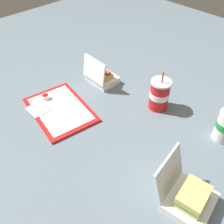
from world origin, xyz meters
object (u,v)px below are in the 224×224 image
food_tray (60,110)px  clamshell_hotdog_front (101,76)px  ketchup_cup (45,97)px  clamshell_sandwich_left (189,197)px  soda_cup_right (159,94)px  plastic_fork (66,94)px

food_tray → clamshell_hotdog_front: clamshell_hotdog_front is taller
ketchup_cup → clamshell_hotdog_front: size_ratio=0.23×
clamshell_sandwich_left → soda_cup_right: bearing=139.4°
food_tray → plastic_fork: (-0.07, 0.09, 0.01)m
food_tray → plastic_fork: 0.12m
food_tray → plastic_fork: bearing=127.8°
soda_cup_right → clamshell_hotdog_front: bearing=-170.8°
clamshell_sandwich_left → ketchup_cup: bearing=-177.3°
ketchup_cup → clamshell_sandwich_left: 0.85m
clamshell_sandwich_left → food_tray: bearing=-177.4°
food_tray → clamshell_hotdog_front: 0.32m
ketchup_cup → plastic_fork: bearing=65.3°
clamshell_hotdog_front → plastic_fork: bearing=-98.0°
ketchup_cup → clamshell_sandwich_left: size_ratio=0.18×
food_tray → soda_cup_right: 0.51m
plastic_fork → clamshell_hotdog_front: clamshell_hotdog_front is taller
food_tray → plastic_fork: size_ratio=3.71×
ketchup_cup → clamshell_hotdog_front: clamshell_hotdog_front is taller
ketchup_cup → soda_cup_right: soda_cup_right is taller
plastic_fork → soda_cup_right: size_ratio=0.50×
plastic_fork → soda_cup_right: 0.50m
ketchup_cup → soda_cup_right: bearing=41.0°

